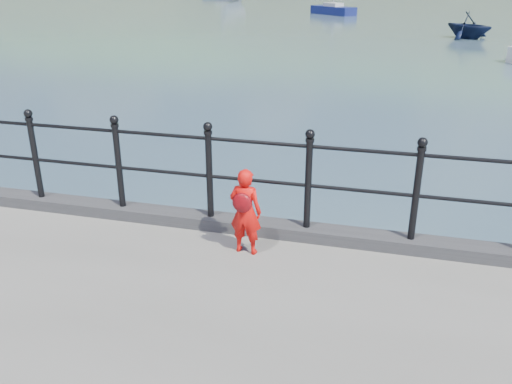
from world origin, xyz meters
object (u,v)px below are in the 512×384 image
(child, at_px, (245,211))
(railing, at_px, (258,169))
(sailboat_port, at_px, (333,11))
(launch_navy, at_px, (469,25))

(child, bearing_deg, railing, -86.37)
(sailboat_port, bearing_deg, railing, -43.25)
(railing, xyz_separation_m, sailboat_port, (-4.66, 44.99, -1.48))
(child, bearing_deg, sailboat_port, -79.69)
(launch_navy, relative_size, sailboat_port, 0.43)
(launch_navy, distance_m, sailboat_port, 18.23)
(sailboat_port, bearing_deg, launch_navy, -16.18)
(railing, distance_m, launch_navy, 30.18)
(child, xyz_separation_m, launch_navy, (5.27, 30.22, -0.74))
(launch_navy, bearing_deg, child, -149.88)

